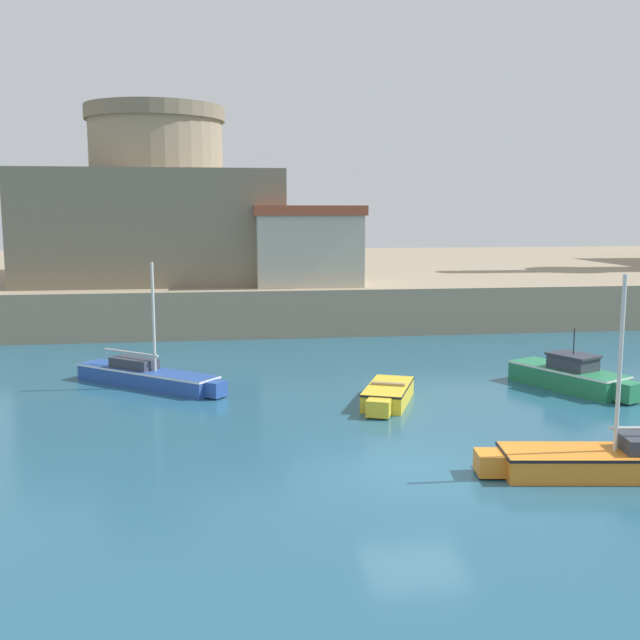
% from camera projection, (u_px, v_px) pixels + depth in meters
% --- Properties ---
extents(ground_plane, '(200.00, 200.00, 0.00)m').
position_uv_depth(ground_plane, '(416.00, 471.00, 18.08)').
color(ground_plane, '#235670').
extents(quay_seawall, '(120.00, 40.00, 2.36)m').
position_uv_depth(quay_seawall, '(280.00, 278.00, 56.27)').
color(quay_seawall, gray).
rests_on(quay_seawall, ground).
extents(motorboat_green_0, '(3.13, 4.82, 2.18)m').
position_uv_depth(motorboat_green_0, '(571.00, 376.00, 26.25)').
color(motorboat_green_0, '#237A4C').
rests_on(motorboat_green_0, ground).
extents(dinghy_yellow_1, '(2.35, 3.70, 0.68)m').
position_uv_depth(dinghy_yellow_1, '(388.00, 394.00, 24.31)').
color(dinghy_yellow_1, yellow).
rests_on(dinghy_yellow_1, ground).
extents(sailboat_blue_3, '(5.53, 4.74, 4.47)m').
position_uv_depth(sailboat_blue_3, '(147.00, 376.00, 26.70)').
color(sailboat_blue_3, '#284C9E').
rests_on(sailboat_blue_3, ground).
extents(sailboat_orange_4, '(6.97, 2.28, 4.80)m').
position_uv_depth(sailboat_orange_4, '(631.00, 459.00, 17.75)').
color(sailboat_orange_4, orange).
rests_on(sailboat_orange_4, ground).
extents(fortress, '(13.68, 13.68, 9.68)m').
position_uv_depth(fortress, '(158.00, 215.00, 43.31)').
color(fortress, '#796C57').
rests_on(fortress, quay_seawall).
extents(harbor_shed_mid_row, '(5.65, 5.18, 4.12)m').
position_uv_depth(harbor_shed_mid_row, '(306.00, 245.00, 39.50)').
color(harbor_shed_mid_row, '#BCB29E').
rests_on(harbor_shed_mid_row, quay_seawall).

